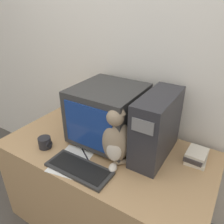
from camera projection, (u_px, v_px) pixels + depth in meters
The scene contains 10 objects.
wall_back at pixel (138, 64), 1.66m from camera, with size 7.00×0.05×2.50m.
desk at pixel (106, 187), 1.72m from camera, with size 1.48×0.78×0.75m.
crt_monitor at pixel (108, 114), 1.56m from camera, with size 0.46×0.48×0.41m.
computer_tower at pixel (157, 126), 1.40m from camera, with size 0.18×0.47×0.43m.
keyboard at pixel (79, 168), 1.35m from camera, with size 0.42×0.18×0.02m.
cat at pixel (116, 139), 1.35m from camera, with size 0.27×0.25×0.39m.
book_stack at pixel (196, 156), 1.41m from camera, with size 0.14×0.18×0.07m.
pen at pixel (85, 155), 1.47m from camera, with size 0.13×0.09×0.01m.
paper_sheet at pixel (71, 161), 1.43m from camera, with size 0.26×0.33×0.00m.
mug at pixel (45, 143), 1.54m from camera, with size 0.09×0.09×0.08m.
Camera 1 is at (0.70, -0.65, 1.69)m, focal length 35.00 mm.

